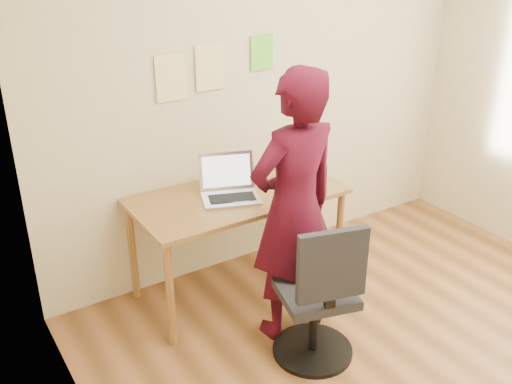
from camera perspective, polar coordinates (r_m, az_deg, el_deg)
room at (r=2.89m, az=20.88°, el=3.37°), size 3.58×3.58×2.78m
desk at (r=3.81m, az=-1.86°, el=-1.38°), size 1.40×0.70×0.74m
laptop at (r=3.72m, az=-2.70°, el=0.32°), size 0.45×0.43×0.26m
paper_sheet at (r=3.92m, az=4.41°, el=0.76°), size 0.24×0.32×0.00m
phone at (r=3.72m, az=2.80°, el=-0.47°), size 0.09×0.13×0.01m
wall_note_left at (r=3.72m, az=-8.51°, el=11.22°), size 0.21×0.00×0.30m
wall_note_mid at (r=3.83m, az=-4.63°, el=12.31°), size 0.21×0.00×0.30m
wall_note_right at (r=4.03m, az=0.60°, el=13.77°), size 0.18×0.00×0.24m
office_chair at (r=3.32m, az=6.34°, el=-10.97°), size 0.50×0.51×0.93m
person at (r=3.34m, az=3.82°, el=-1.68°), size 0.64×0.44×1.69m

